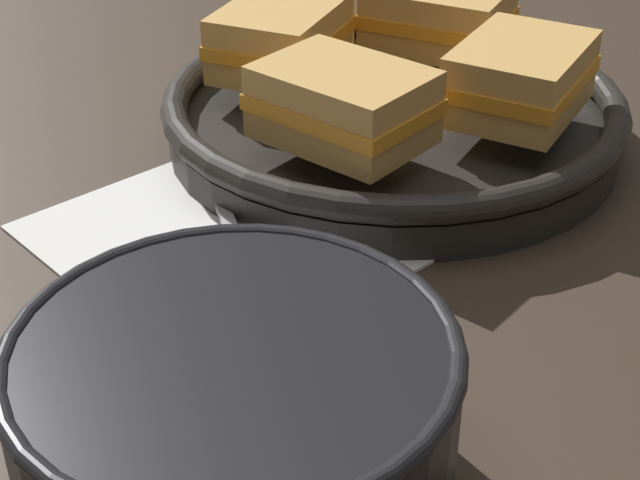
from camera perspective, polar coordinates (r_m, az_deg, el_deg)
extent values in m
plane|color=#382B21|center=(0.52, -1.91, -4.86)|extent=(4.00, 4.00, 0.00)
cube|color=white|center=(0.58, -6.15, -0.05)|extent=(0.21, 0.18, 0.00)
cylinder|color=black|center=(0.40, -4.89, -10.43)|extent=(0.18, 0.18, 0.08)
cylinder|color=gold|center=(0.39, -5.06, -7.65)|extent=(0.16, 0.16, 0.01)
torus|color=black|center=(0.38, -5.14, -6.38)|extent=(0.18, 0.18, 0.01)
cube|color=#B7B7BC|center=(0.60, -5.61, 1.69)|extent=(0.11, 0.06, 0.01)
ellipsoid|color=#B7B7BC|center=(0.53, -3.69, -2.82)|extent=(0.06, 0.05, 0.01)
cylinder|color=black|center=(0.70, 4.21, 6.53)|extent=(0.31, 0.31, 0.02)
torus|color=black|center=(0.69, 4.28, 8.11)|extent=(0.32, 0.32, 0.02)
cube|color=tan|center=(0.71, -2.25, 10.64)|extent=(0.11, 0.12, 0.02)
cube|color=orange|center=(0.71, -2.28, 11.70)|extent=(0.11, 0.12, 0.01)
cube|color=tan|center=(0.70, -2.30, 12.77)|extent=(0.11, 0.12, 0.02)
cube|color=tan|center=(0.61, 1.33, 6.69)|extent=(0.11, 0.09, 0.02)
cube|color=orange|center=(0.60, 1.35, 7.89)|extent=(0.11, 0.09, 0.01)
cube|color=tan|center=(0.60, 1.36, 9.12)|extent=(0.11, 0.09, 0.02)
cube|color=tan|center=(0.66, 11.45, 8.11)|extent=(0.10, 0.12, 0.02)
cube|color=orange|center=(0.65, 11.58, 9.23)|extent=(0.10, 0.12, 0.01)
cube|color=tan|center=(0.65, 11.72, 10.37)|extent=(0.10, 0.12, 0.02)
cube|color=tan|center=(0.76, 6.80, 11.72)|extent=(0.12, 0.10, 0.02)
cube|color=orange|center=(0.75, 6.86, 12.72)|extent=(0.12, 0.11, 0.01)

